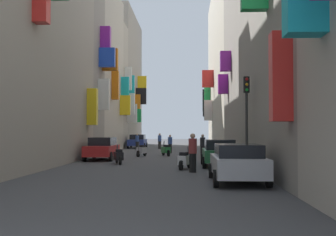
{
  "coord_description": "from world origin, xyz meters",
  "views": [
    {
      "loc": [
        1.87,
        -3.82,
        1.89
      ],
      "look_at": [
        0.35,
        29.58,
        2.92
      ],
      "focal_mm": 45.83,
      "sensor_mm": 36.0,
      "label": 1
    }
  ],
  "objects_px": {
    "pedestrian_crossing": "(160,141)",
    "pedestrian_mid_street": "(203,146)",
    "parked_car_green": "(219,152)",
    "traffic_light_near_corner": "(247,107)",
    "scooter_green": "(166,150)",
    "scooter_silver": "(142,150)",
    "parked_car_silver": "(238,162)",
    "pedestrian_far_away": "(137,141)",
    "parked_car_red": "(102,148)",
    "scooter_black": "(118,156)",
    "pedestrian_near_right": "(193,153)",
    "pedestrian_near_left": "(170,144)",
    "scooter_white": "(185,160)",
    "parked_car_blue": "(138,141)"
  },
  "relations": [
    {
      "from": "parked_car_silver",
      "to": "pedestrian_near_right",
      "type": "xyz_separation_m",
      "value": [
        -1.6,
        3.87,
        0.14
      ]
    },
    {
      "from": "scooter_silver",
      "to": "pedestrian_mid_street",
      "type": "bearing_deg",
      "value": -12.41
    },
    {
      "from": "pedestrian_crossing",
      "to": "parked_car_silver",
      "type": "bearing_deg",
      "value": -80.81
    },
    {
      "from": "parked_car_red",
      "to": "parked_car_green",
      "type": "distance_m",
      "value": 8.85
    },
    {
      "from": "pedestrian_mid_street",
      "to": "pedestrian_crossing",
      "type": "bearing_deg",
      "value": 105.44
    },
    {
      "from": "scooter_white",
      "to": "pedestrian_near_right",
      "type": "relative_size",
      "value": 1.07
    },
    {
      "from": "scooter_green",
      "to": "pedestrian_near_right",
      "type": "relative_size",
      "value": 0.96
    },
    {
      "from": "pedestrian_near_right",
      "to": "scooter_green",
      "type": "bearing_deg",
      "value": 98.26
    },
    {
      "from": "pedestrian_mid_street",
      "to": "parked_car_red",
      "type": "bearing_deg",
      "value": -157.49
    },
    {
      "from": "scooter_green",
      "to": "scooter_silver",
      "type": "relative_size",
      "value": 0.95
    },
    {
      "from": "parked_car_blue",
      "to": "scooter_green",
      "type": "distance_m",
      "value": 15.64
    },
    {
      "from": "parked_car_green",
      "to": "scooter_green",
      "type": "xyz_separation_m",
      "value": [
        -3.35,
        9.68,
        -0.3
      ]
    },
    {
      "from": "parked_car_green",
      "to": "pedestrian_near_right",
      "type": "height_order",
      "value": "pedestrian_near_right"
    },
    {
      "from": "scooter_black",
      "to": "pedestrian_near_left",
      "type": "relative_size",
      "value": 1.15
    },
    {
      "from": "parked_car_red",
      "to": "parked_car_blue",
      "type": "xyz_separation_m",
      "value": [
        0.02,
        19.83,
        0.01
      ]
    },
    {
      "from": "scooter_silver",
      "to": "pedestrian_near_left",
      "type": "height_order",
      "value": "pedestrian_near_left"
    },
    {
      "from": "parked_car_silver",
      "to": "pedestrian_crossing",
      "type": "distance_m",
      "value": 30.06
    },
    {
      "from": "pedestrian_far_away",
      "to": "traffic_light_near_corner",
      "type": "xyz_separation_m",
      "value": [
        8.04,
        -24.67,
        2.19
      ]
    },
    {
      "from": "parked_car_green",
      "to": "scooter_silver",
      "type": "bearing_deg",
      "value": 120.28
    },
    {
      "from": "pedestrian_near_left",
      "to": "pedestrian_near_right",
      "type": "bearing_deg",
      "value": -84.28
    },
    {
      "from": "parked_car_blue",
      "to": "scooter_green",
      "type": "bearing_deg",
      "value": -75.36
    },
    {
      "from": "parked_car_silver",
      "to": "scooter_black",
      "type": "height_order",
      "value": "parked_car_silver"
    },
    {
      "from": "parked_car_blue",
      "to": "scooter_white",
      "type": "height_order",
      "value": "parked_car_blue"
    },
    {
      "from": "pedestrian_far_away",
      "to": "traffic_light_near_corner",
      "type": "bearing_deg",
      "value": -71.96
    },
    {
      "from": "pedestrian_mid_street",
      "to": "pedestrian_near_left",
      "type": "bearing_deg",
      "value": 112.24
    },
    {
      "from": "parked_car_silver",
      "to": "scooter_black",
      "type": "xyz_separation_m",
      "value": [
        -5.81,
        8.7,
        -0.29
      ]
    },
    {
      "from": "parked_car_green",
      "to": "scooter_black",
      "type": "relative_size",
      "value": 2.19
    },
    {
      "from": "parked_car_silver",
      "to": "pedestrian_mid_street",
      "type": "distance_m",
      "value": 15.02
    },
    {
      "from": "pedestrian_mid_street",
      "to": "scooter_black",
      "type": "bearing_deg",
      "value": -128.81
    },
    {
      "from": "parked_car_red",
      "to": "scooter_green",
      "type": "bearing_deg",
      "value": 49.8
    },
    {
      "from": "parked_car_red",
      "to": "pedestrian_near_right",
      "type": "height_order",
      "value": "pedestrian_near_right"
    },
    {
      "from": "scooter_white",
      "to": "traffic_light_near_corner",
      "type": "xyz_separation_m",
      "value": [
        2.88,
        -1.31,
        2.55
      ]
    },
    {
      "from": "scooter_black",
      "to": "pedestrian_crossing",
      "type": "height_order",
      "value": "pedestrian_crossing"
    },
    {
      "from": "scooter_black",
      "to": "traffic_light_near_corner",
      "type": "bearing_deg",
      "value": -33.63
    },
    {
      "from": "scooter_silver",
      "to": "scooter_green",
      "type": "bearing_deg",
      "value": 27.71
    },
    {
      "from": "traffic_light_near_corner",
      "to": "pedestrian_far_away",
      "type": "bearing_deg",
      "value": 108.04
    },
    {
      "from": "pedestrian_crossing",
      "to": "pedestrian_mid_street",
      "type": "bearing_deg",
      "value": -74.56
    },
    {
      "from": "scooter_green",
      "to": "parked_car_silver",
      "type": "bearing_deg",
      "value": -78.34
    },
    {
      "from": "scooter_green",
      "to": "pedestrian_mid_street",
      "type": "bearing_deg",
      "value": -34.91
    },
    {
      "from": "parked_car_silver",
      "to": "pedestrian_far_away",
      "type": "distance_m",
      "value": 29.75
    },
    {
      "from": "scooter_silver",
      "to": "pedestrian_near_right",
      "type": "relative_size",
      "value": 1.01
    },
    {
      "from": "scooter_black",
      "to": "pedestrian_mid_street",
      "type": "distance_m",
      "value": 8.09
    },
    {
      "from": "parked_car_silver",
      "to": "parked_car_red",
      "type": "xyz_separation_m",
      "value": [
        -7.46,
        12.21,
        0.02
      ]
    },
    {
      "from": "parked_car_red",
      "to": "parked_car_green",
      "type": "xyz_separation_m",
      "value": [
        7.32,
        -4.98,
        -0.02
      ]
    },
    {
      "from": "parked_car_green",
      "to": "traffic_light_near_corner",
      "type": "distance_m",
      "value": 3.91
    },
    {
      "from": "scooter_silver",
      "to": "parked_car_red",
      "type": "bearing_deg",
      "value": -120.36
    },
    {
      "from": "scooter_black",
      "to": "pedestrian_near_right",
      "type": "distance_m",
      "value": 6.42
    },
    {
      "from": "scooter_green",
      "to": "scooter_silver",
      "type": "bearing_deg",
      "value": -152.29
    },
    {
      "from": "scooter_silver",
      "to": "pedestrian_far_away",
      "type": "xyz_separation_m",
      "value": [
        -1.86,
        12.9,
        0.36
      ]
    },
    {
      "from": "pedestrian_near_left",
      "to": "traffic_light_near_corner",
      "type": "height_order",
      "value": "traffic_light_near_corner"
    }
  ]
}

